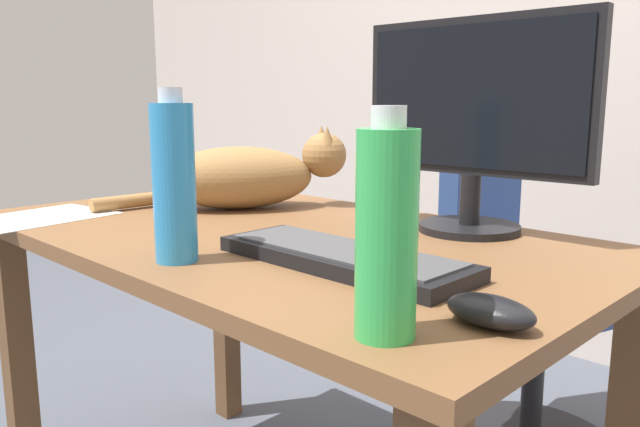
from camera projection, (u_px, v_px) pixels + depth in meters
back_wall at (598, 17)px, 2.26m from camera, size 6.00×0.04×2.60m
desk at (276, 283)px, 1.28m from camera, size 1.32×0.75×0.74m
office_chair at (519, 321)px, 1.76m from camera, size 0.48×0.48×0.91m
monitor at (473, 117)px, 1.21m from camera, size 0.48×0.20×0.41m
keyboard at (342, 257)px, 0.99m from camera, size 0.44×0.15×0.03m
cat at (248, 175)px, 1.50m from camera, size 0.37×0.52×0.20m
computer_mouse at (490, 311)px, 0.72m from camera, size 0.11×0.06×0.04m
paper_sheet at (38, 217)px, 1.39m from camera, size 0.25×0.32×0.00m
water_bottle at (387, 232)px, 0.67m from camera, size 0.07×0.07×0.25m
spray_bottle at (174, 181)px, 0.99m from camera, size 0.07×0.07×0.28m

